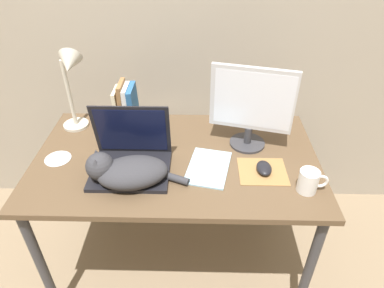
{
  "coord_description": "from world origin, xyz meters",
  "views": [
    {
      "loc": [
        0.1,
        -0.88,
        1.74
      ],
      "look_at": [
        0.08,
        0.34,
        0.86
      ],
      "focal_mm": 32.0,
      "sensor_mm": 36.0,
      "label": 1
    }
  ],
  "objects_px": {
    "computer_mouse": "(264,168)",
    "cd_disc": "(58,159)",
    "desk_lamp": "(70,78)",
    "book_row": "(126,105)",
    "laptop": "(131,158)",
    "external_monitor": "(251,106)",
    "mug": "(309,181)",
    "notepad": "(208,167)",
    "cat": "(126,171)"
  },
  "relations": [
    {
      "from": "external_monitor",
      "to": "computer_mouse",
      "type": "xyz_separation_m",
      "value": [
        0.05,
        -0.21,
        -0.2
      ]
    },
    {
      "from": "cat",
      "to": "desk_lamp",
      "type": "bearing_deg",
      "value": 127.59
    },
    {
      "from": "cd_disc",
      "to": "desk_lamp",
      "type": "bearing_deg",
      "value": 81.51
    },
    {
      "from": "computer_mouse",
      "to": "cd_disc",
      "type": "bearing_deg",
      "value": 175.84
    },
    {
      "from": "notepad",
      "to": "cd_disc",
      "type": "xyz_separation_m",
      "value": [
        -0.7,
        0.05,
        -0.0
      ]
    },
    {
      "from": "external_monitor",
      "to": "cd_disc",
      "type": "distance_m",
      "value": 0.93
    },
    {
      "from": "book_row",
      "to": "cd_disc",
      "type": "bearing_deg",
      "value": -130.35
    },
    {
      "from": "laptop",
      "to": "desk_lamp",
      "type": "xyz_separation_m",
      "value": [
        -0.32,
        0.31,
        0.24
      ]
    },
    {
      "from": "laptop",
      "to": "computer_mouse",
      "type": "height_order",
      "value": "laptop"
    },
    {
      "from": "external_monitor",
      "to": "book_row",
      "type": "xyz_separation_m",
      "value": [
        -0.62,
        0.18,
        -0.11
      ]
    },
    {
      "from": "external_monitor",
      "to": "desk_lamp",
      "type": "distance_m",
      "value": 0.86
    },
    {
      "from": "desk_lamp",
      "to": "mug",
      "type": "height_order",
      "value": "desk_lamp"
    },
    {
      "from": "notepad",
      "to": "mug",
      "type": "xyz_separation_m",
      "value": [
        0.41,
        -0.13,
        0.05
      ]
    },
    {
      "from": "cd_disc",
      "to": "external_monitor",
      "type": "bearing_deg",
      "value": 8.86
    },
    {
      "from": "book_row",
      "to": "desk_lamp",
      "type": "xyz_separation_m",
      "value": [
        -0.23,
        -0.07,
        0.18
      ]
    },
    {
      "from": "cat",
      "to": "cd_disc",
      "type": "distance_m",
      "value": 0.39
    },
    {
      "from": "desk_lamp",
      "to": "laptop",
      "type": "bearing_deg",
      "value": -44.3
    },
    {
      "from": "mug",
      "to": "cd_disc",
      "type": "height_order",
      "value": "mug"
    },
    {
      "from": "mug",
      "to": "cd_disc",
      "type": "distance_m",
      "value": 1.12
    },
    {
      "from": "book_row",
      "to": "notepad",
      "type": "bearing_deg",
      "value": -41.33
    },
    {
      "from": "notepad",
      "to": "cd_disc",
      "type": "bearing_deg",
      "value": 175.77
    },
    {
      "from": "desk_lamp",
      "to": "book_row",
      "type": "bearing_deg",
      "value": 15.71
    },
    {
      "from": "external_monitor",
      "to": "mug",
      "type": "height_order",
      "value": "external_monitor"
    },
    {
      "from": "cd_disc",
      "to": "notepad",
      "type": "bearing_deg",
      "value": -4.23
    },
    {
      "from": "desk_lamp",
      "to": "notepad",
      "type": "relative_size",
      "value": 1.51
    },
    {
      "from": "book_row",
      "to": "cd_disc",
      "type": "xyz_separation_m",
      "value": [
        -0.27,
        -0.32,
        -0.11
      ]
    },
    {
      "from": "laptop",
      "to": "notepad",
      "type": "bearing_deg",
      "value": 0.46
    },
    {
      "from": "cat",
      "to": "external_monitor",
      "type": "height_order",
      "value": "external_monitor"
    },
    {
      "from": "laptop",
      "to": "cat",
      "type": "relative_size",
      "value": 0.79
    },
    {
      "from": "notepad",
      "to": "mug",
      "type": "distance_m",
      "value": 0.43
    },
    {
      "from": "laptop",
      "to": "cat",
      "type": "distance_m",
      "value": 0.1
    },
    {
      "from": "mug",
      "to": "computer_mouse",
      "type": "bearing_deg",
      "value": 144.48
    },
    {
      "from": "laptop",
      "to": "mug",
      "type": "bearing_deg",
      "value": -9.83
    },
    {
      "from": "cat",
      "to": "cd_disc",
      "type": "relative_size",
      "value": 3.57
    },
    {
      "from": "computer_mouse",
      "to": "notepad",
      "type": "bearing_deg",
      "value": 176.02
    },
    {
      "from": "book_row",
      "to": "cd_disc",
      "type": "distance_m",
      "value": 0.43
    },
    {
      "from": "external_monitor",
      "to": "book_row",
      "type": "height_order",
      "value": "external_monitor"
    },
    {
      "from": "computer_mouse",
      "to": "book_row",
      "type": "relative_size",
      "value": 0.43
    },
    {
      "from": "external_monitor",
      "to": "book_row",
      "type": "bearing_deg",
      "value": 163.54
    },
    {
      "from": "mug",
      "to": "cd_disc",
      "type": "bearing_deg",
      "value": 170.54
    },
    {
      "from": "external_monitor",
      "to": "notepad",
      "type": "xyz_separation_m",
      "value": [
        -0.19,
        -0.19,
        -0.21
      ]
    },
    {
      "from": "cat",
      "to": "book_row",
      "type": "relative_size",
      "value": 1.83
    },
    {
      "from": "cat",
      "to": "external_monitor",
      "type": "xyz_separation_m",
      "value": [
        0.54,
        0.29,
        0.15
      ]
    },
    {
      "from": "cat",
      "to": "book_row",
      "type": "xyz_separation_m",
      "value": [
        -0.08,
        0.48,
        0.04
      ]
    },
    {
      "from": "book_row",
      "to": "mug",
      "type": "distance_m",
      "value": 0.97
    },
    {
      "from": "laptop",
      "to": "notepad",
      "type": "relative_size",
      "value": 1.18
    },
    {
      "from": "computer_mouse",
      "to": "cd_disc",
      "type": "height_order",
      "value": "computer_mouse"
    },
    {
      "from": "computer_mouse",
      "to": "desk_lamp",
      "type": "bearing_deg",
      "value": 160.27
    },
    {
      "from": "laptop",
      "to": "desk_lamp",
      "type": "relative_size",
      "value": 0.78
    },
    {
      "from": "cat",
      "to": "mug",
      "type": "bearing_deg",
      "value": -2.23
    }
  ]
}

